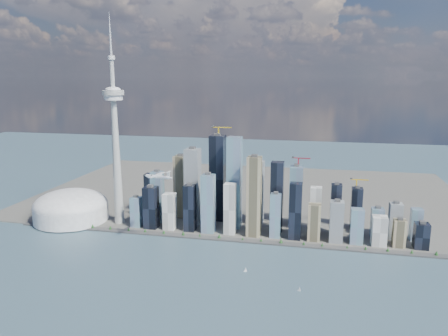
% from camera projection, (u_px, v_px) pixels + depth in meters
% --- Properties ---
extents(ground, '(4000.00, 4000.00, 0.00)m').
position_uv_depth(ground, '(193.00, 286.00, 840.67)').
color(ground, '#375461').
rests_on(ground, ground).
extents(seawall, '(1100.00, 22.00, 4.00)m').
position_uv_depth(seawall, '(221.00, 239.00, 1079.27)').
color(seawall, '#383838').
rests_on(seawall, ground).
extents(land, '(1400.00, 900.00, 3.00)m').
position_uv_depth(land, '(250.00, 193.00, 1509.58)').
color(land, '#4C4C47').
rests_on(land, ground).
extents(shoreline_trees, '(960.53, 7.20, 8.80)m').
position_uv_depth(shoreline_trees, '(221.00, 236.00, 1077.87)').
color(shoreline_trees, '#3F2D1E').
rests_on(shoreline_trees, seawall).
extents(skyscraper_cluster, '(736.00, 142.00, 263.15)m').
position_uv_depth(skyscraper_cluster, '(251.00, 200.00, 1133.38)').
color(skyscraper_cluster, black).
rests_on(skyscraper_cluster, land).
extents(needle_tower, '(56.00, 56.00, 550.50)m').
position_uv_depth(needle_tower, '(115.00, 138.00, 1150.96)').
color(needle_tower, '#9C9D98').
rests_on(needle_tower, land).
extents(dome_stadium, '(200.00, 200.00, 86.00)m').
position_uv_depth(dome_stadium, '(71.00, 208.00, 1211.10)').
color(dome_stadium, silver).
rests_on(dome_stadium, land).
extents(airplane, '(70.91, 62.96, 17.31)m').
position_uv_depth(airplane, '(158.00, 176.00, 990.59)').
color(airplane, white).
rests_on(airplane, ground).
extents(sailboat_west, '(6.81, 3.46, 9.49)m').
position_uv_depth(sailboat_west, '(299.00, 289.00, 821.49)').
color(sailboat_west, silver).
rests_on(sailboat_west, ground).
extents(sailboat_east, '(7.75, 3.28, 10.70)m').
position_uv_depth(sailboat_east, '(245.00, 270.00, 903.03)').
color(sailboat_east, silver).
rests_on(sailboat_east, ground).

